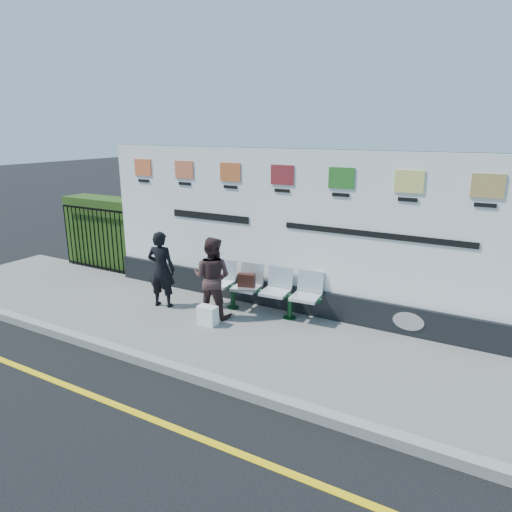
{
  "coord_description": "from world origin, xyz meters",
  "views": [
    {
      "loc": [
        4.12,
        -3.62,
        3.47
      ],
      "look_at": [
        0.24,
        3.28,
        1.25
      ],
      "focal_mm": 32.0,
      "sensor_mm": 36.0,
      "label": 1
    }
  ],
  "objects_px": {
    "billboard": "(283,242)",
    "bench": "(261,301)",
    "woman_right": "(212,277)",
    "woman_left": "(161,269)"
  },
  "relations": [
    {
      "from": "bench",
      "to": "woman_right",
      "type": "bearing_deg",
      "value": -145.32
    },
    {
      "from": "bench",
      "to": "woman_left",
      "type": "xyz_separation_m",
      "value": [
        -1.83,
        -0.62,
        0.51
      ]
    },
    {
      "from": "bench",
      "to": "woman_right",
      "type": "relative_size",
      "value": 1.49
    },
    {
      "from": "woman_right",
      "to": "woman_left",
      "type": "bearing_deg",
      "value": -7.11
    },
    {
      "from": "bench",
      "to": "woman_right",
      "type": "xyz_separation_m",
      "value": [
        -0.7,
        -0.56,
        0.51
      ]
    },
    {
      "from": "woman_left",
      "to": "bench",
      "type": "bearing_deg",
      "value": -175.19
    },
    {
      "from": "billboard",
      "to": "woman_right",
      "type": "xyz_separation_m",
      "value": [
        -0.92,
        -1.03,
        -0.55
      ]
    },
    {
      "from": "billboard",
      "to": "woman_right",
      "type": "bearing_deg",
      "value": -131.51
    },
    {
      "from": "billboard",
      "to": "bench",
      "type": "xyz_separation_m",
      "value": [
        -0.22,
        -0.47,
        -1.06
      ]
    },
    {
      "from": "billboard",
      "to": "woman_left",
      "type": "height_order",
      "value": "billboard"
    }
  ]
}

